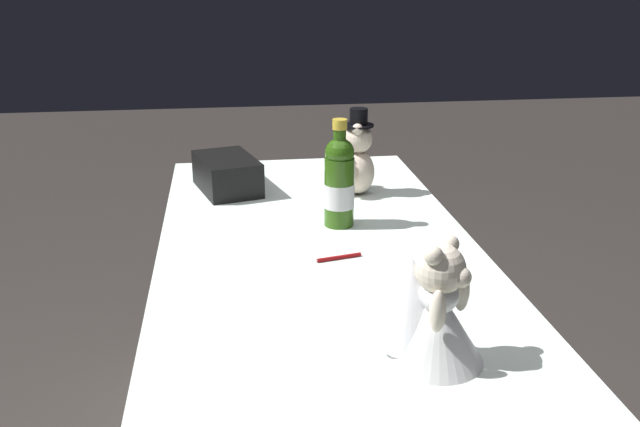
# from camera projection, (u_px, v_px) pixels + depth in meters

# --- Properties ---
(reception_table) EXTENTS (1.79, 0.85, 0.80)m
(reception_table) POSITION_uv_depth(u_px,v_px,m) (320.00, 379.00, 2.00)
(reception_table) COLOR white
(reception_table) RESTS_ON ground_plane
(teddy_bear_groom) EXTENTS (0.16, 0.15, 0.28)m
(teddy_bear_groom) POSITION_uv_depth(u_px,v_px,m) (355.00, 162.00, 2.28)
(teddy_bear_groom) COLOR beige
(teddy_bear_groom) RESTS_ON reception_table
(teddy_bear_bride) EXTENTS (0.23, 0.23, 0.24)m
(teddy_bear_bride) POSITION_uv_depth(u_px,v_px,m) (430.00, 309.00, 1.33)
(teddy_bear_bride) COLOR white
(teddy_bear_bride) RESTS_ON reception_table
(champagne_bottle) EXTENTS (0.09, 0.09, 0.31)m
(champagne_bottle) POSITION_uv_depth(u_px,v_px,m) (339.00, 181.00, 1.99)
(champagne_bottle) COLOR #2D5512
(champagne_bottle) RESTS_ON reception_table
(signing_pen) EXTENTS (0.04, 0.13, 0.01)m
(signing_pen) POSITION_uv_depth(u_px,v_px,m) (337.00, 258.00, 1.80)
(signing_pen) COLOR maroon
(signing_pen) RESTS_ON reception_table
(gift_case_black) EXTENTS (0.30, 0.23, 0.11)m
(gift_case_black) POSITION_uv_depth(u_px,v_px,m) (227.00, 174.00, 2.33)
(gift_case_black) COLOR black
(gift_case_black) RESTS_ON reception_table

